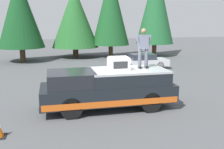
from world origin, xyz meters
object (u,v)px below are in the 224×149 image
at_px(pickup_truck, 108,88).
at_px(compressor_unit, 119,63).
at_px(person_on_truck_bed, 143,47).
at_px(parked_car_silver, 141,61).

height_order(pickup_truck, compressor_unit, compressor_unit).
distance_m(person_on_truck_bed, parked_car_silver, 9.25).
xyz_separation_m(pickup_truck, person_on_truck_bed, (0.13, -1.57, 1.68)).
bearing_deg(pickup_truck, parked_car_silver, -27.91).
bearing_deg(compressor_unit, person_on_truck_bed, -79.41).
distance_m(pickup_truck, compressor_unit, 1.14).
relative_size(pickup_truck, compressor_unit, 6.60).
bearing_deg(compressor_unit, parked_car_silver, -25.39).
distance_m(compressor_unit, person_on_truck_bed, 1.32).
bearing_deg(parked_car_silver, person_on_truck_bed, 160.56).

